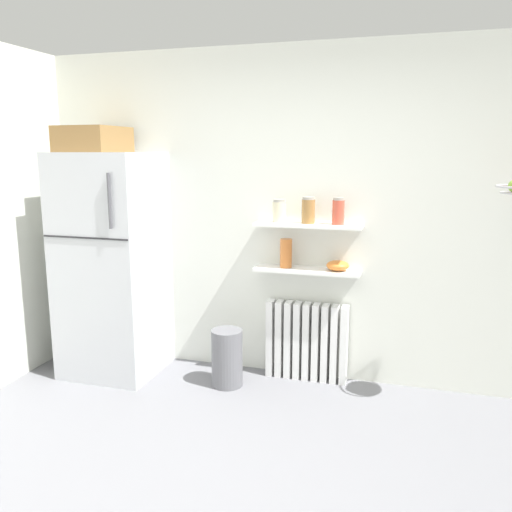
% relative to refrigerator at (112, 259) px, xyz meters
% --- Properties ---
extents(ground_plane, '(7.04, 7.04, 0.00)m').
position_rel_refrigerator_xyz_m(ground_plane, '(1.53, -1.15, -0.94)').
color(ground_plane, slate).
extents(back_wall, '(7.04, 0.10, 2.60)m').
position_rel_refrigerator_xyz_m(back_wall, '(1.53, 0.40, 0.36)').
color(back_wall, silver).
rests_on(back_wall, ground_plane).
extents(refrigerator, '(0.73, 0.73, 1.99)m').
position_rel_refrigerator_xyz_m(refrigerator, '(0.00, 0.00, 0.00)').
color(refrigerator, '#B7BABF').
rests_on(refrigerator, ground_plane).
extents(radiator, '(0.65, 0.12, 0.63)m').
position_rel_refrigerator_xyz_m(radiator, '(1.57, 0.27, -0.63)').
color(radiator, white).
rests_on(radiator, ground_plane).
extents(wall_shelf_lower, '(0.82, 0.22, 0.02)m').
position_rel_refrigerator_xyz_m(wall_shelf_lower, '(1.57, 0.24, -0.04)').
color(wall_shelf_lower, white).
extents(wall_shelf_upper, '(0.82, 0.22, 0.02)m').
position_rel_refrigerator_xyz_m(wall_shelf_upper, '(1.57, 0.24, 0.31)').
color(wall_shelf_upper, white).
extents(storage_jar_0, '(0.10, 0.10, 0.18)m').
position_rel_refrigerator_xyz_m(storage_jar_0, '(1.34, 0.24, 0.41)').
color(storage_jar_0, beige).
rests_on(storage_jar_0, wall_shelf_upper).
extents(storage_jar_1, '(0.10, 0.10, 0.20)m').
position_rel_refrigerator_xyz_m(storage_jar_1, '(1.57, 0.24, 0.42)').
color(storage_jar_1, olive).
rests_on(storage_jar_1, wall_shelf_upper).
extents(storage_jar_2, '(0.09, 0.09, 0.20)m').
position_rel_refrigerator_xyz_m(storage_jar_2, '(1.79, 0.24, 0.42)').
color(storage_jar_2, '#C64C38').
rests_on(storage_jar_2, wall_shelf_upper).
extents(vase, '(0.09, 0.09, 0.22)m').
position_rel_refrigerator_xyz_m(vase, '(1.40, 0.24, 0.08)').
color(vase, '#CC7033').
rests_on(vase, wall_shelf_lower).
extents(shelf_bowl, '(0.17, 0.17, 0.08)m').
position_rel_refrigerator_xyz_m(shelf_bowl, '(1.80, 0.24, 0.01)').
color(shelf_bowl, orange).
rests_on(shelf_bowl, wall_shelf_lower).
extents(trash_bin, '(0.24, 0.24, 0.45)m').
position_rel_refrigerator_xyz_m(trash_bin, '(1.00, -0.03, -0.72)').
color(trash_bin, slate).
rests_on(trash_bin, ground_plane).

